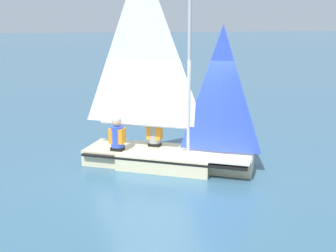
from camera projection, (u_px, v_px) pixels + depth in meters
The scene contains 4 objects.
ground_plane at pixel (168, 166), 9.98m from camera, with size 260.00×260.00×0.00m, color #38607A.
sailboat_main at pixel (166, 135), 9.81m from camera, with size 3.23×3.93×4.89m.
sailor_helm at pixel (155, 136), 10.23m from camera, with size 0.42×0.43×1.16m.
sailor_crew at pixel (117, 140), 9.87m from camera, with size 0.42×0.43×1.16m.
Camera 1 is at (-9.01, 2.88, 3.32)m, focal length 45.00 mm.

